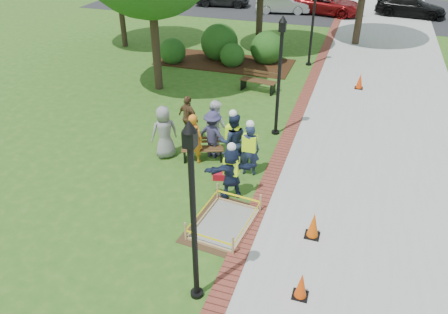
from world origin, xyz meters
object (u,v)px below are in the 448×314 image
(cone_front, at_px, (301,286))
(hivis_worker_c, at_px, (233,140))
(lamp_near, at_px, (193,204))
(wet_concrete_pad, at_px, (225,218))
(hivis_worker_a, at_px, (231,171))
(hivis_worker_b, at_px, (249,148))
(bench_near, at_px, (203,153))

(cone_front, height_order, hivis_worker_c, hivis_worker_c)
(hivis_worker_c, bearing_deg, lamp_near, -81.14)
(wet_concrete_pad, distance_m, hivis_worker_a, 1.45)
(hivis_worker_a, height_order, hivis_worker_b, hivis_worker_b)
(cone_front, bearing_deg, lamp_near, -162.96)
(cone_front, height_order, lamp_near, lamp_near)
(bench_near, bearing_deg, lamp_near, -70.78)
(cone_front, relative_size, hivis_worker_b, 0.37)
(hivis_worker_b, height_order, hivis_worker_c, hivis_worker_c)
(cone_front, relative_size, lamp_near, 0.16)
(lamp_near, bearing_deg, hivis_worker_c, 98.86)
(wet_concrete_pad, bearing_deg, cone_front, -37.79)
(hivis_worker_b, bearing_deg, hivis_worker_c, 158.81)
(wet_concrete_pad, bearing_deg, lamp_near, -86.19)
(bench_near, xyz_separation_m, cone_front, (4.04, -4.75, 0.09))
(hivis_worker_b, bearing_deg, wet_concrete_pad, -88.76)
(hivis_worker_a, height_order, hivis_worker_c, hivis_worker_c)
(bench_near, bearing_deg, hivis_worker_c, -5.83)
(cone_front, xyz_separation_m, lamp_near, (-2.16, -0.66, 2.15))
(lamp_near, relative_size, hivis_worker_c, 2.12)
(lamp_near, bearing_deg, bench_near, 109.22)
(bench_near, bearing_deg, hivis_worker_b, -11.64)
(lamp_near, bearing_deg, hivis_worker_a, 95.83)
(wet_concrete_pad, relative_size, bench_near, 1.72)
(bench_near, height_order, hivis_worker_b, hivis_worker_b)
(hivis_worker_b, distance_m, hivis_worker_c, 0.65)
(bench_near, relative_size, hivis_worker_c, 0.71)
(hivis_worker_c, bearing_deg, hivis_worker_a, -74.13)
(wet_concrete_pad, height_order, bench_near, bench_near)
(bench_near, xyz_separation_m, hivis_worker_a, (1.51, -1.68, 0.65))
(wet_concrete_pad, distance_m, hivis_worker_b, 2.70)
(hivis_worker_a, distance_m, hivis_worker_c, 1.63)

